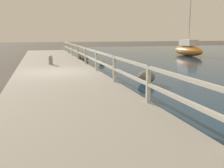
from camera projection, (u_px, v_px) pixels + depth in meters
name	position (u px, v px, depth m)	size (l,w,h in m)	color
ground_plane	(58.00, 78.00, 12.67)	(120.00, 120.00, 0.00)	#4C473D
dock_walkway	(58.00, 75.00, 12.64)	(4.04, 36.00, 0.29)	#9E998E
railing	(96.00, 57.00, 13.00)	(0.10, 32.50, 0.98)	beige
boulder_mid_strip	(81.00, 57.00, 22.41)	(0.50, 0.45, 0.37)	gray
boulder_far_strip	(80.00, 56.00, 22.89)	(0.55, 0.49, 0.41)	#666056
boulder_near_dock	(85.00, 58.00, 20.69)	(0.61, 0.55, 0.46)	gray
boulder_downstream	(146.00, 77.00, 11.16)	(0.74, 0.66, 0.55)	slate
boulder_water_edge	(102.00, 63.00, 17.88)	(0.40, 0.36, 0.30)	gray
mooring_bollard	(51.00, 60.00, 15.69)	(0.24, 0.24, 0.55)	gray
sailboat_orange	(188.00, 49.00, 25.51)	(1.50, 4.59, 5.53)	orange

